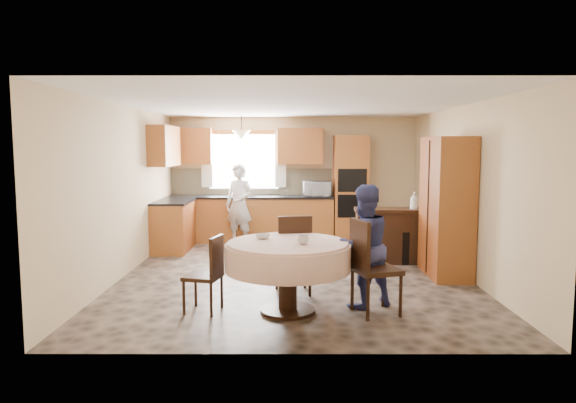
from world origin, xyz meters
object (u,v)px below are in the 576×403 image
(sideboard, at_px, (390,237))
(person_sink, at_px, (239,205))
(dining_table, at_px, (288,257))
(chair_right, at_px, (369,262))
(chair_left, at_px, (209,270))
(chair_back, at_px, (294,251))
(person_dining, at_px, (364,246))
(cupboard, at_px, (446,207))
(oven_tower, at_px, (350,189))

(sideboard, distance_m, person_sink, 3.05)
(dining_table, height_order, chair_right, chair_right)
(chair_left, height_order, chair_back, chair_back)
(chair_back, xyz_separation_m, person_sink, (-1.02, 3.38, 0.21))
(dining_table, relative_size, chair_right, 1.32)
(chair_left, bearing_deg, person_dining, 110.18)
(cupboard, bearing_deg, chair_right, -128.25)
(sideboard, xyz_separation_m, chair_back, (-1.61, -1.88, 0.15))
(chair_right, bearing_deg, person_sink, 6.07)
(chair_back, distance_m, chair_right, 1.15)
(chair_left, height_order, chair_right, chair_right)
(oven_tower, bearing_deg, dining_table, -105.51)
(cupboard, height_order, chair_back, cupboard)
(dining_table, height_order, person_dining, person_dining)
(dining_table, relative_size, chair_back, 1.38)
(person_sink, bearing_deg, chair_back, -49.24)
(chair_back, xyz_separation_m, person_dining, (0.82, -0.49, 0.16))
(cupboard, height_order, dining_table, cupboard)
(dining_table, xyz_separation_m, person_sink, (-0.94, 4.09, 0.15))
(chair_right, bearing_deg, chair_left, 69.61)
(dining_table, xyz_separation_m, chair_right, (0.92, -0.07, -0.04))
(chair_left, relative_size, person_sink, 0.56)
(oven_tower, height_order, person_dining, oven_tower)
(sideboard, relative_size, person_dining, 0.81)
(sideboard, bearing_deg, person_sink, 153.07)
(chair_left, distance_m, person_dining, 1.82)
(person_sink, xyz_separation_m, person_dining, (1.84, -3.87, -0.06))
(person_sink, bearing_deg, cupboard, -12.36)
(cupboard, height_order, person_sink, cupboard)
(sideboard, distance_m, chair_right, 2.77)
(sideboard, distance_m, person_dining, 2.52)
(cupboard, height_order, chair_right, cupboard)
(cupboard, bearing_deg, chair_left, -152.22)
(cupboard, bearing_deg, chair_back, -156.20)
(oven_tower, bearing_deg, sideboard, -76.86)
(sideboard, height_order, person_dining, person_dining)
(oven_tower, distance_m, chair_back, 3.98)
(dining_table, distance_m, chair_left, 0.91)
(sideboard, distance_m, chair_back, 2.48)
(sideboard, bearing_deg, chair_left, -132.19)
(cupboard, bearing_deg, oven_tower, 111.02)
(sideboard, xyz_separation_m, chair_left, (-2.59, -2.59, 0.07))
(sideboard, bearing_deg, dining_table, -120.25)
(chair_right, relative_size, person_sink, 0.69)
(chair_left, bearing_deg, sideboard, 148.30)
(oven_tower, bearing_deg, person_dining, -94.69)
(chair_right, xyz_separation_m, person_dining, (-0.03, 0.29, 0.13))
(oven_tower, height_order, chair_back, oven_tower)
(chair_right, bearing_deg, dining_table, 67.35)
(cupboard, distance_m, chair_right, 2.29)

